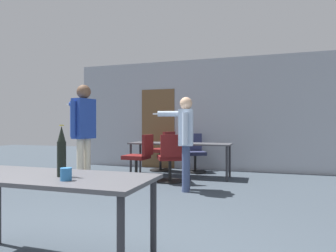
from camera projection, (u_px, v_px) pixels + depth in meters
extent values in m
cube|color=#A3A8B2|center=(200.00, 114.00, 7.56)|extent=(6.69, 0.10, 2.77)
cube|color=brown|center=(158.00, 128.00, 7.84)|extent=(0.90, 0.02, 2.05)
cube|color=#4C4C51|center=(46.00, 177.00, 2.29)|extent=(1.67, 0.68, 0.03)
cylinder|color=#2D2D33|center=(121.00, 252.00, 1.79)|extent=(0.05, 0.05, 0.70)
cylinder|color=#2D2D33|center=(153.00, 223.00, 2.32)|extent=(0.05, 0.05, 0.70)
cube|color=#4C4C51|center=(180.00, 144.00, 6.47)|extent=(2.20, 0.65, 0.03)
cylinder|color=#2D2D33|center=(131.00, 160.00, 6.54)|extent=(0.05, 0.05, 0.70)
cylinder|color=#2D2D33|center=(227.00, 164.00, 5.91)|extent=(0.05, 0.05, 0.70)
cylinder|color=#2D2D33|center=(140.00, 158.00, 7.04)|extent=(0.05, 0.05, 0.70)
cylinder|color=#2D2D33|center=(230.00, 161.00, 6.41)|extent=(0.05, 0.05, 0.70)
cylinder|color=beige|center=(80.00, 164.00, 5.13)|extent=(0.12, 0.12, 0.88)
cylinder|color=beige|center=(87.00, 163.00, 5.27)|extent=(0.12, 0.12, 0.88)
cube|color=#23429E|center=(84.00, 119.00, 5.20)|extent=(0.30, 0.42, 0.69)
sphere|color=brown|center=(84.00, 92.00, 5.20)|extent=(0.24, 0.24, 0.24)
cylinder|color=#23429E|center=(73.00, 119.00, 4.99)|extent=(0.09, 0.09, 0.60)
cylinder|color=#23429E|center=(82.00, 103.00, 5.56)|extent=(0.60, 0.22, 0.09)
cube|color=white|center=(69.00, 104.00, 5.72)|extent=(0.12, 0.06, 0.03)
cylinder|color=#3D4C75|center=(186.00, 169.00, 4.99)|extent=(0.13, 0.13, 0.77)
cylinder|color=#3D4C75|center=(186.00, 167.00, 5.16)|extent=(0.13, 0.13, 0.77)
cube|color=silver|center=(186.00, 127.00, 5.07)|extent=(0.31, 0.45, 0.61)
sphere|color=#DBAD89|center=(186.00, 103.00, 5.07)|extent=(0.21, 0.21, 0.21)
cylinder|color=silver|center=(185.00, 129.00, 4.82)|extent=(0.10, 0.10, 0.52)
cylinder|color=silver|center=(172.00, 114.00, 5.36)|extent=(0.53, 0.20, 0.10)
cube|color=white|center=(156.00, 114.00, 5.39)|extent=(0.12, 0.06, 0.03)
cylinder|color=black|center=(160.00, 170.00, 7.30)|extent=(0.52, 0.52, 0.03)
cylinder|color=black|center=(160.00, 161.00, 7.30)|extent=(0.06, 0.06, 0.43)
cube|color=maroon|center=(160.00, 150.00, 7.30)|extent=(0.58, 0.58, 0.08)
cube|color=maroon|center=(169.00, 140.00, 7.15)|extent=(0.19, 0.43, 0.42)
cylinder|color=black|center=(195.00, 171.00, 7.07)|extent=(0.52, 0.52, 0.03)
cylinder|color=black|center=(195.00, 163.00, 7.07)|extent=(0.06, 0.06, 0.38)
cube|color=navy|center=(195.00, 153.00, 7.07)|extent=(0.61, 0.61, 0.08)
cube|color=navy|center=(193.00, 142.00, 7.33)|extent=(0.42, 0.24, 0.42)
cylinder|color=black|center=(170.00, 181.00, 5.88)|extent=(0.52, 0.52, 0.03)
cylinder|color=black|center=(170.00, 170.00, 5.88)|extent=(0.06, 0.06, 0.40)
cube|color=maroon|center=(170.00, 158.00, 5.88)|extent=(0.62, 0.62, 0.08)
cube|color=maroon|center=(172.00, 146.00, 5.62)|extent=(0.42, 0.25, 0.42)
cylinder|color=black|center=(136.00, 179.00, 6.10)|extent=(0.52, 0.52, 0.03)
cylinder|color=black|center=(136.00, 169.00, 6.10)|extent=(0.06, 0.06, 0.39)
cube|color=maroon|center=(136.00, 157.00, 6.10)|extent=(0.48, 0.48, 0.08)
cube|color=maroon|center=(148.00, 145.00, 6.01)|extent=(0.08, 0.44, 0.42)
cylinder|color=black|center=(62.00, 159.00, 2.23)|extent=(0.07, 0.07, 0.26)
cone|color=black|center=(62.00, 134.00, 2.23)|extent=(0.06, 0.06, 0.12)
cylinder|color=gold|center=(62.00, 125.00, 2.23)|extent=(0.03, 0.03, 0.01)
cylinder|color=#2866A3|center=(66.00, 174.00, 2.08)|extent=(0.08, 0.08, 0.09)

